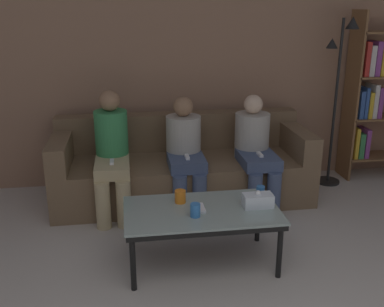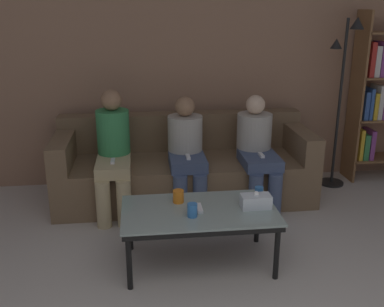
{
  "view_description": "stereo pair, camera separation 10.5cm",
  "coord_description": "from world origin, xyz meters",
  "px_view_note": "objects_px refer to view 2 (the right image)",
  "views": [
    {
      "loc": [
        -0.53,
        -0.95,
        1.87
      ],
      "look_at": [
        0.0,
        2.62,
        0.68
      ],
      "focal_mm": 42.0,
      "sensor_mm": 36.0,
      "label": 1
    },
    {
      "loc": [
        -0.43,
        -0.96,
        1.87
      ],
      "look_at": [
        0.0,
        2.62,
        0.68
      ],
      "focal_mm": 42.0,
      "sensor_mm": 36.0,
      "label": 2
    }
  ],
  "objects_px": {
    "coffee_table": "(199,214)",
    "standing_lamp": "(343,86)",
    "couch": "(184,168)",
    "seated_person_left_end": "(113,150)",
    "game_remote": "(199,208)",
    "bookshelf": "(384,96)",
    "seated_person_mid_right": "(257,148)",
    "cup_near_left": "(192,210)",
    "tissue_box": "(256,201)",
    "cup_near_right": "(178,196)",
    "cup_far_center": "(259,193)",
    "seated_person_mid_left": "(186,149)"
  },
  "relations": [
    {
      "from": "seated_person_left_end",
      "to": "seated_person_mid_left",
      "type": "xyz_separation_m",
      "value": [
        0.68,
        0.02,
        -0.03
      ]
    },
    {
      "from": "seated_person_left_end",
      "to": "bookshelf",
      "type": "bearing_deg",
      "value": 10.13
    },
    {
      "from": "cup_near_left",
      "to": "standing_lamp",
      "type": "height_order",
      "value": "standing_lamp"
    },
    {
      "from": "coffee_table",
      "to": "seated_person_mid_right",
      "type": "bearing_deg",
      "value": 56.16
    },
    {
      "from": "coffee_table",
      "to": "standing_lamp",
      "type": "bearing_deg",
      "value": 40.21
    },
    {
      "from": "cup_near_left",
      "to": "bookshelf",
      "type": "bearing_deg",
      "value": 36.11
    },
    {
      "from": "cup_near_right",
      "to": "seated_person_left_end",
      "type": "xyz_separation_m",
      "value": [
        -0.52,
        0.9,
        0.1
      ]
    },
    {
      "from": "couch",
      "to": "coffee_table",
      "type": "bearing_deg",
      "value": -90.88
    },
    {
      "from": "cup_near_left",
      "to": "tissue_box",
      "type": "distance_m",
      "value": 0.49
    },
    {
      "from": "cup_near_left",
      "to": "cup_near_right",
      "type": "bearing_deg",
      "value": 106.65
    },
    {
      "from": "cup_near_left",
      "to": "cup_far_center",
      "type": "relative_size",
      "value": 0.93
    },
    {
      "from": "seated_person_mid_right",
      "to": "bookshelf",
      "type": "bearing_deg",
      "value": 18.68
    },
    {
      "from": "couch",
      "to": "seated_person_mid_left",
      "type": "bearing_deg",
      "value": -90.0
    },
    {
      "from": "standing_lamp",
      "to": "seated_person_mid_right",
      "type": "xyz_separation_m",
      "value": [
        -0.98,
        -0.38,
        -0.52
      ]
    },
    {
      "from": "bookshelf",
      "to": "seated_person_left_end",
      "type": "relative_size",
      "value": 1.61
    },
    {
      "from": "couch",
      "to": "bookshelf",
      "type": "distance_m",
      "value": 2.32
    },
    {
      "from": "seated_person_mid_right",
      "to": "couch",
      "type": "bearing_deg",
      "value": 161.62
    },
    {
      "from": "tissue_box",
      "to": "seated_person_mid_right",
      "type": "relative_size",
      "value": 0.21
    },
    {
      "from": "tissue_box",
      "to": "seated_person_left_end",
      "type": "height_order",
      "value": "seated_person_left_end"
    },
    {
      "from": "cup_near_left",
      "to": "seated_person_left_end",
      "type": "xyz_separation_m",
      "value": [
        -0.6,
        1.16,
        0.1
      ]
    },
    {
      "from": "cup_near_left",
      "to": "seated_person_mid_right",
      "type": "xyz_separation_m",
      "value": [
        0.77,
        1.16,
        0.07
      ]
    },
    {
      "from": "standing_lamp",
      "to": "seated_person_mid_left",
      "type": "distance_m",
      "value": 1.78
    },
    {
      "from": "couch",
      "to": "cup_near_left",
      "type": "distance_m",
      "value": 1.4
    },
    {
      "from": "couch",
      "to": "standing_lamp",
      "type": "relative_size",
      "value": 1.42
    },
    {
      "from": "seated_person_mid_left",
      "to": "seated_person_mid_right",
      "type": "bearing_deg",
      "value": -1.22
    },
    {
      "from": "tissue_box",
      "to": "bookshelf",
      "type": "relative_size",
      "value": 0.12
    },
    {
      "from": "seated_person_mid_left",
      "to": "cup_far_center",
      "type": "bearing_deg",
      "value": -64.23
    },
    {
      "from": "couch",
      "to": "cup_far_center",
      "type": "height_order",
      "value": "couch"
    },
    {
      "from": "cup_near_left",
      "to": "tissue_box",
      "type": "xyz_separation_m",
      "value": [
        0.48,
        0.09,
        0.0
      ]
    },
    {
      "from": "cup_far_center",
      "to": "seated_person_mid_left",
      "type": "height_order",
      "value": "seated_person_mid_left"
    },
    {
      "from": "cup_near_right",
      "to": "bookshelf",
      "type": "relative_size",
      "value": 0.05
    },
    {
      "from": "game_remote",
      "to": "seated_person_mid_right",
      "type": "height_order",
      "value": "seated_person_mid_right"
    },
    {
      "from": "coffee_table",
      "to": "game_remote",
      "type": "xyz_separation_m",
      "value": [
        -0.0,
        -0.0,
        0.05
      ]
    },
    {
      "from": "game_remote",
      "to": "bookshelf",
      "type": "distance_m",
      "value": 2.77
    },
    {
      "from": "couch",
      "to": "seated_person_left_end",
      "type": "distance_m",
      "value": 0.78
    },
    {
      "from": "standing_lamp",
      "to": "couch",
      "type": "bearing_deg",
      "value": -174.92
    },
    {
      "from": "tissue_box",
      "to": "seated_person_mid_right",
      "type": "distance_m",
      "value": 1.11
    },
    {
      "from": "cup_far_center",
      "to": "cup_near_right",
      "type": "bearing_deg",
      "value": 177.37
    },
    {
      "from": "cup_near_left",
      "to": "seated_person_mid_left",
      "type": "height_order",
      "value": "seated_person_mid_left"
    },
    {
      "from": "cup_far_center",
      "to": "cup_near_left",
      "type": "bearing_deg",
      "value": -157.51
    },
    {
      "from": "cup_near_left",
      "to": "seated_person_left_end",
      "type": "distance_m",
      "value": 1.31
    },
    {
      "from": "seated_person_left_end",
      "to": "seated_person_mid_left",
      "type": "distance_m",
      "value": 0.68
    },
    {
      "from": "cup_near_left",
      "to": "coffee_table",
      "type": "bearing_deg",
      "value": 59.41
    },
    {
      "from": "cup_near_left",
      "to": "cup_near_right",
      "type": "height_order",
      "value": "same"
    },
    {
      "from": "couch",
      "to": "seated_person_left_end",
      "type": "xyz_separation_m",
      "value": [
        -0.68,
        -0.23,
        0.3
      ]
    },
    {
      "from": "cup_near_right",
      "to": "seated_person_mid_left",
      "type": "bearing_deg",
      "value": 80.12
    },
    {
      "from": "bookshelf",
      "to": "cup_near_left",
      "type": "bearing_deg",
      "value": -143.89
    },
    {
      "from": "cup_near_right",
      "to": "cup_far_center",
      "type": "relative_size",
      "value": 0.92
    },
    {
      "from": "game_remote",
      "to": "standing_lamp",
      "type": "xyz_separation_m",
      "value": [
        1.68,
        1.42,
        0.63
      ]
    },
    {
      "from": "couch",
      "to": "coffee_table",
      "type": "xyz_separation_m",
      "value": [
        -0.02,
        -1.28,
        0.11
      ]
    }
  ]
}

